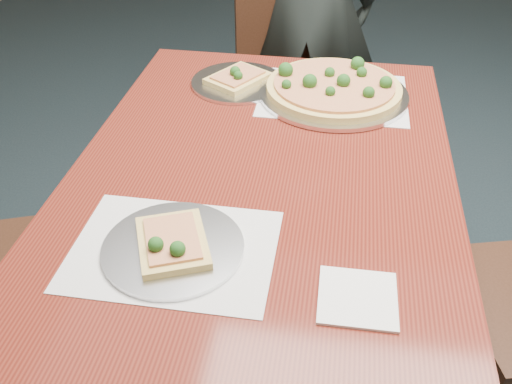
# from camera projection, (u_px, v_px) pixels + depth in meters

# --- Properties ---
(ground) EXTENTS (8.00, 8.00, 0.00)m
(ground) POSITION_uv_depth(u_px,v_px,m) (383.00, 360.00, 1.81)
(ground) COLOR black
(ground) RESTS_ON ground
(dining_table) EXTENTS (0.90, 1.50, 0.75)m
(dining_table) POSITION_uv_depth(u_px,v_px,m) (256.00, 224.00, 1.33)
(dining_table) COLOR #511610
(dining_table) RESTS_ON ground
(chair_far) EXTENTS (0.54, 0.54, 0.91)m
(chair_far) POSITION_uv_depth(u_px,v_px,m) (293.00, 77.00, 2.29)
(chair_far) COLOR black
(chair_far) RESTS_ON ground
(placemat_main) EXTENTS (0.42, 0.32, 0.00)m
(placemat_main) POSITION_uv_depth(u_px,v_px,m) (333.00, 96.00, 1.65)
(placemat_main) COLOR white
(placemat_main) RESTS_ON dining_table
(placemat_near) EXTENTS (0.40, 0.30, 0.00)m
(placemat_near) POSITION_uv_depth(u_px,v_px,m) (173.00, 250.00, 1.12)
(placemat_near) COLOR white
(placemat_near) RESTS_ON dining_table
(pizza_pan) EXTENTS (0.43, 0.43, 0.08)m
(pizza_pan) POSITION_uv_depth(u_px,v_px,m) (334.00, 89.00, 1.64)
(pizza_pan) COLOR silver
(pizza_pan) RESTS_ON dining_table
(slice_plate_near) EXTENTS (0.28, 0.28, 0.06)m
(slice_plate_near) POSITION_uv_depth(u_px,v_px,m) (173.00, 246.00, 1.11)
(slice_plate_near) COLOR silver
(slice_plate_near) RESTS_ON dining_table
(slice_plate_far) EXTENTS (0.28, 0.28, 0.06)m
(slice_plate_far) POSITION_uv_depth(u_px,v_px,m) (238.00, 80.00, 1.71)
(slice_plate_far) COLOR silver
(slice_plate_far) RESTS_ON dining_table
(napkin) EXTENTS (0.14, 0.14, 0.01)m
(napkin) POSITION_uv_depth(u_px,v_px,m) (358.00, 298.00, 1.02)
(napkin) COLOR white
(napkin) RESTS_ON dining_table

